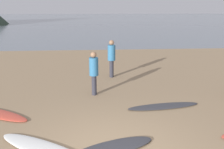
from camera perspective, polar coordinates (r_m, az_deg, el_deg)
name	(u,v)px	position (r m, az deg, el deg)	size (l,w,h in m)	color
ground_plane	(100,62)	(14.90, -2.95, 3.01)	(120.00, 120.00, 0.20)	#997C5B
ocean_water	(94,19)	(68.34, -4.20, 12.92)	(140.00, 100.00, 0.01)	slate
surfboard_1	(44,149)	(5.95, -15.64, -16.51)	(2.67, 0.57, 0.07)	white
surfboard_2	(114,147)	(5.80, 0.49, -16.68)	(1.96, 0.58, 0.08)	#333338
surfboard_3	(163,106)	(8.12, 12.01, -7.29)	(2.41, 0.49, 0.06)	#333338
person_0	(112,56)	(11.02, -0.11, 4.46)	(0.35, 0.35, 1.72)	#2D2D38
person_2	(94,70)	(8.77, -4.29, 1.09)	(0.33, 0.33, 1.61)	#2D2D38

